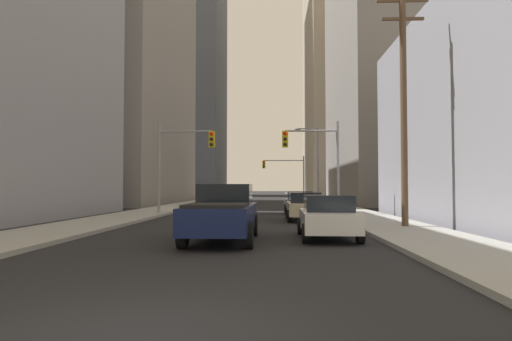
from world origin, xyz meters
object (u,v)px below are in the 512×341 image
(sedan_grey, at_px, (299,202))
(traffic_signal_near_right, at_px, (314,152))
(sedan_white, at_px, (328,217))
(sedan_beige, at_px, (305,206))
(pickup_truck_navy, at_px, (223,213))
(traffic_signal_near_left, at_px, (183,152))
(traffic_signal_far_right, at_px, (285,170))
(sedan_silver, at_px, (221,198))

(sedan_grey, bearing_deg, traffic_signal_near_right, -65.26)
(sedan_white, height_order, traffic_signal_near_right, traffic_signal_near_right)
(sedan_beige, relative_size, sedan_grey, 0.99)
(pickup_truck_navy, xyz_separation_m, sedan_beige, (3.36, 9.22, -0.16))
(sedan_white, relative_size, sedan_grey, 1.00)
(traffic_signal_near_left, distance_m, traffic_signal_far_right, 32.67)
(pickup_truck_navy, height_order, sedan_silver, pickup_truck_navy)
(sedan_grey, bearing_deg, sedan_white, -89.43)
(traffic_signal_near_left, bearing_deg, pickup_truck_navy, -73.26)
(sedan_white, bearing_deg, traffic_signal_far_right, 90.34)
(traffic_signal_near_left, bearing_deg, sedan_white, -59.25)
(sedan_white, xyz_separation_m, sedan_grey, (-0.15, 14.74, 0.00))
(traffic_signal_far_right, bearing_deg, traffic_signal_near_right, -88.30)
(sedan_grey, height_order, sedan_silver, same)
(sedan_white, relative_size, sedan_beige, 1.00)
(traffic_signal_near_right, height_order, traffic_signal_far_right, same)
(sedan_grey, distance_m, traffic_signal_far_right, 30.21)
(sedan_grey, xyz_separation_m, sedan_silver, (-6.84, 13.27, 0.00))
(sedan_grey, xyz_separation_m, traffic_signal_far_right, (-0.12, 30.02, 3.36))
(traffic_signal_near_right, bearing_deg, pickup_truck_navy, -107.26)
(traffic_signal_far_right, bearing_deg, sedan_white, -89.66)
(pickup_truck_navy, xyz_separation_m, traffic_signal_near_left, (-4.12, 13.70, 3.11))
(sedan_grey, height_order, traffic_signal_far_right, traffic_signal_far_right)
(traffic_signal_near_right, bearing_deg, traffic_signal_far_right, 91.70)
(pickup_truck_navy, height_order, traffic_signal_near_left, traffic_signal_near_left)
(sedan_silver, distance_m, traffic_signal_far_right, 18.35)
(sedan_beige, bearing_deg, traffic_signal_near_left, 149.07)
(sedan_silver, bearing_deg, pickup_truck_navy, -83.24)
(pickup_truck_navy, xyz_separation_m, sedan_white, (3.58, 0.76, -0.16))
(traffic_signal_near_left, bearing_deg, traffic_signal_near_right, -0.00)
(sedan_grey, bearing_deg, traffic_signal_far_right, 90.23)
(traffic_signal_near_left, bearing_deg, sedan_silver, 87.28)
(sedan_silver, height_order, traffic_signal_near_left, traffic_signal_near_left)
(sedan_white, bearing_deg, sedan_silver, 104.00)
(traffic_signal_far_right, bearing_deg, sedan_beige, -89.92)
(pickup_truck_navy, relative_size, sedan_beige, 1.29)
(sedan_white, relative_size, traffic_signal_near_left, 0.70)
(sedan_white, xyz_separation_m, traffic_signal_near_right, (0.68, 12.94, 3.26))
(pickup_truck_navy, bearing_deg, sedan_white, 11.98)
(sedan_white, relative_size, traffic_signal_near_right, 0.70)
(sedan_beige, relative_size, traffic_signal_near_right, 0.70)
(pickup_truck_navy, bearing_deg, sedan_beige, 69.96)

